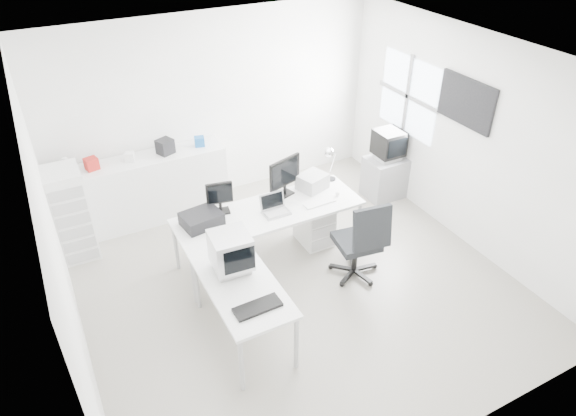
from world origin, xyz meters
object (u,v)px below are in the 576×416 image
lcd_monitor_small (220,198)px  crt_monitor (231,252)px  tv_cabinet (385,177)px  sideboard (157,187)px  laser_printer (312,182)px  office_chair (357,238)px  side_desk (243,310)px  laptop (276,205)px  main_desk (270,235)px  drawer_pedestal (314,223)px  lcd_monitor_large (285,177)px  crt_tv (389,145)px  filing_cabinet (71,214)px  inkjet_printer (202,219)px

lcd_monitor_small → crt_monitor: (-0.30, -1.10, 0.04)m
tv_cabinet → sideboard: 3.46m
crt_monitor → tv_cabinet: bearing=28.8°
laser_printer → tv_cabinet: laser_printer is taller
laser_printer → office_chair: size_ratio=0.32×
side_desk → laptop: (0.90, 1.00, 0.50)m
laptop → office_chair: 1.07m
main_desk → sideboard: sideboard is taller
laser_printer → office_chair: bearing=-105.2°
drawer_pedestal → crt_monitor: bearing=-149.9°
lcd_monitor_large → crt_tv: (1.93, 0.34, -0.14)m
side_desk → office_chair: bearing=10.7°
crt_monitor → sideboard: (-0.16, 2.50, -0.49)m
laptop → tv_cabinet: (2.23, 0.69, -0.55)m
filing_cabinet → main_desk: bearing=-29.9°
lcd_monitor_large → crt_monitor: 1.63m
tv_cabinet → sideboard: (-3.29, 1.06, 0.17)m
laser_printer → sideboard: sideboard is taller
side_desk → crt_monitor: bearing=90.0°
drawer_pedestal → tv_cabinet: (1.58, 0.54, 0.02)m
office_chair → lcd_monitor_large: bearing=121.9°
lcd_monitor_large → filing_cabinet: (-2.57, 1.02, -0.38)m
lcd_monitor_small → laptop: lcd_monitor_small is taller
main_desk → lcd_monitor_large: (0.35, 0.25, 0.64)m
filing_cabinet → sideboard: bearing=17.1°
side_desk → crt_monitor: size_ratio=2.87×
lcd_monitor_small → laptop: size_ratio=1.10×
main_desk → sideboard: size_ratio=1.20×
lcd_monitor_large → laptop: bearing=-148.3°
lcd_monitor_small → lcd_monitor_large: size_ratio=0.78×
office_chair → sideboard: (-1.82, 2.43, -0.06)m
main_desk → crt_monitor: size_ratio=4.91×
crt_monitor → laptop: bearing=43.9°
crt_monitor → sideboard: bearing=97.7°
sideboard → drawer_pedestal: bearing=-43.0°
inkjet_printer → tv_cabinet: bearing=1.0°
laptop → office_chair: bearing=-42.3°
office_chair → main_desk: bearing=143.8°
drawer_pedestal → lcd_monitor_small: bearing=170.9°
lcd_monitor_small → office_chair: 1.75m
tv_cabinet → laser_printer: bearing=-166.4°
inkjet_printer → office_chair: 1.90m
inkjet_printer → filing_cabinet: 1.81m
crt_monitor → office_chair: (1.66, 0.06, -0.43)m
side_desk → inkjet_printer: bearing=90.0°
crt_monitor → tv_cabinet: 3.51m
tv_cabinet → crt_tv: size_ratio=1.30×
tv_cabinet → filing_cabinet: 4.56m
laser_printer → crt_monitor: (-1.60, -1.07, 0.14)m
laptop → side_desk: bearing=-132.1°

